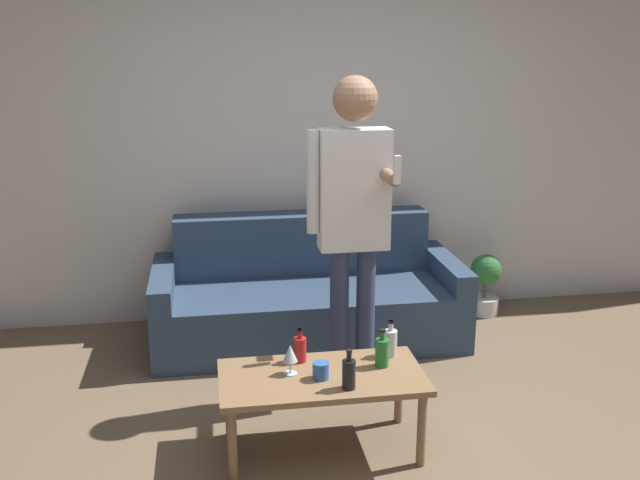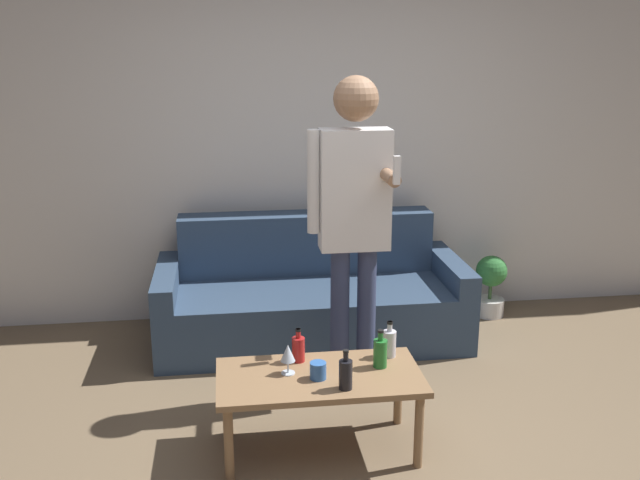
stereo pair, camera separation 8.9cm
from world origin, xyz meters
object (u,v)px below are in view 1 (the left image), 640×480
Objects in this scene: coffee_table at (322,384)px; bottle_orange at (349,373)px; couch at (307,297)px; person_standing_front at (353,208)px.

coffee_table is 5.11× the size of bottle_orange.
couch is 1.41m from coffee_table.
bottle_orange is 0.96m from person_standing_front.
bottle_orange is 0.11× the size of person_standing_front.
person_standing_front is at bearing -80.84° from couch.
bottle_orange reaches higher than coffee_table.
couch is at bearing 84.79° from coffee_table.
person_standing_front reaches higher than bottle_orange.
person_standing_front is (0.13, -0.83, 0.80)m from couch.
bottle_orange is (0.10, -0.16, 0.13)m from coffee_table.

